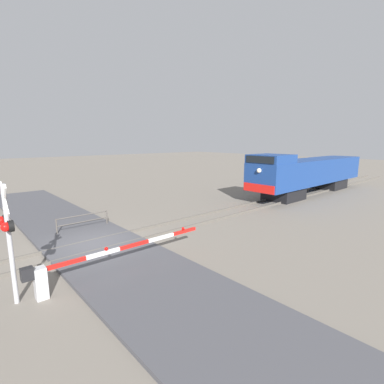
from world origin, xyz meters
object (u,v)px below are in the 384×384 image
(crossing_signal, at_px, (8,231))
(guard_railing, at_px, (83,220))
(crossing_gate, at_px, (77,266))
(locomotive, at_px, (308,173))

(crossing_signal, bearing_deg, guard_railing, 143.45)
(crossing_gate, relative_size, guard_railing, 2.47)
(crossing_gate, height_order, guard_railing, crossing_gate)
(crossing_signal, relative_size, guard_railing, 1.32)
(locomotive, height_order, crossing_gate, locomotive)
(locomotive, relative_size, guard_railing, 5.67)
(guard_railing, bearing_deg, locomotive, 82.02)
(locomotive, bearing_deg, crossing_signal, -83.03)
(locomotive, bearing_deg, guard_railing, -97.98)
(locomotive, xyz_separation_m, guard_railing, (-2.86, -20.38, -1.39))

